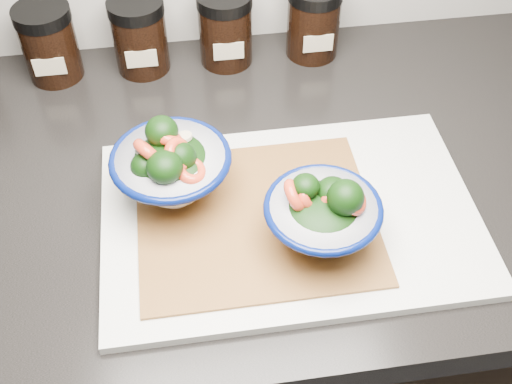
{
  "coord_description": "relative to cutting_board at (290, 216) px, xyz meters",
  "views": [
    {
      "loc": [
        0.01,
        0.87,
        1.5
      ],
      "look_at": [
        0.08,
        1.35,
        0.96
      ],
      "focal_mm": 45.0,
      "sensor_mm": 36.0,
      "label": 1
    }
  ],
  "objects": [
    {
      "name": "cabinet",
      "position": [
        -0.12,
        0.09,
        -0.48
      ],
      "size": [
        3.43,
        0.58,
        0.86
      ],
      "primitive_type": "cube",
      "color": "black",
      "rests_on": "ground"
    },
    {
      "name": "countertop",
      "position": [
        -0.12,
        0.09,
        -0.03
      ],
      "size": [
        3.5,
        0.6,
        0.04
      ],
      "primitive_type": "cube",
      "color": "black",
      "rests_on": "cabinet"
    },
    {
      "name": "cutting_board",
      "position": [
        0.0,
        0.0,
        0.0
      ],
      "size": [
        0.45,
        0.3,
        0.01
      ],
      "primitive_type": "cube",
      "color": "silver",
      "rests_on": "countertop"
    },
    {
      "name": "bamboo_mat",
      "position": [
        -0.04,
        -0.0,
        0.01
      ],
      "size": [
        0.28,
        0.24,
        0.0
      ],
      "primitive_type": "cube",
      "color": "#A87132",
      "rests_on": "cutting_board"
    },
    {
      "name": "bowl_left",
      "position": [
        -0.14,
        0.05,
        0.06
      ],
      "size": [
        0.14,
        0.14,
        0.11
      ],
      "rotation": [
        0.0,
        0.0,
        0.13
      ],
      "color": "white",
      "rests_on": "bamboo_mat"
    },
    {
      "name": "bowl_right",
      "position": [
        0.03,
        -0.05,
        0.05
      ],
      "size": [
        0.13,
        0.13,
        0.1
      ],
      "rotation": [
        0.0,
        0.0,
        0.39
      ],
      "color": "white",
      "rests_on": "bamboo_mat"
    },
    {
      "name": "spice_jar_b",
      "position": [
        -0.3,
        0.33,
        0.05
      ],
      "size": [
        0.08,
        0.08,
        0.11
      ],
      "color": "black",
      "rests_on": "countertop"
    },
    {
      "name": "spice_jar_c",
      "position": [
        -0.17,
        0.33,
        0.05
      ],
      "size": [
        0.08,
        0.08,
        0.11
      ],
      "color": "black",
      "rests_on": "countertop"
    },
    {
      "name": "spice_jar_d",
      "position": [
        -0.04,
        0.33,
        0.05
      ],
      "size": [
        0.08,
        0.08,
        0.11
      ],
      "color": "black",
      "rests_on": "countertop"
    },
    {
      "name": "spice_jar_e",
      "position": [
        0.1,
        0.33,
        0.05
      ],
      "size": [
        0.08,
        0.08,
        0.11
      ],
      "color": "black",
      "rests_on": "countertop"
    }
  ]
}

